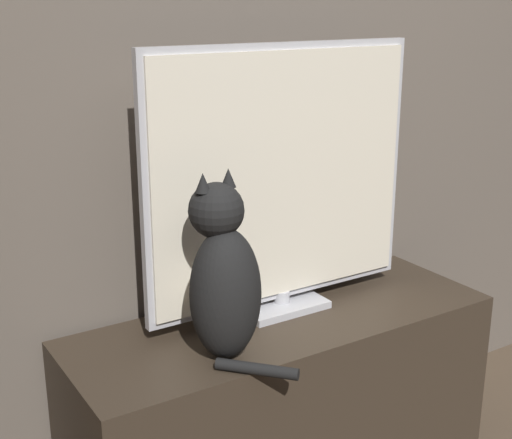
% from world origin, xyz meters
% --- Properties ---
extents(wall_back, '(4.80, 0.05, 2.60)m').
position_xyz_m(wall_back, '(0.00, 1.22, 1.30)').
color(wall_back, '#60564C').
rests_on(wall_back, ground_plane).
extents(tv_stand, '(1.20, 0.42, 0.54)m').
position_xyz_m(tv_stand, '(0.00, 0.97, 0.27)').
color(tv_stand, '#33281E').
rests_on(tv_stand, ground_plane).
extents(tv, '(0.81, 0.15, 0.73)m').
position_xyz_m(tv, '(0.03, 1.03, 0.90)').
color(tv, '#B7B7BC').
rests_on(tv, tv_stand).
extents(cat, '(0.20, 0.30, 0.46)m').
position_xyz_m(cat, '(-0.24, 0.87, 0.74)').
color(cat, black).
rests_on(cat, tv_stand).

